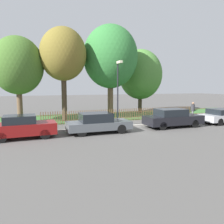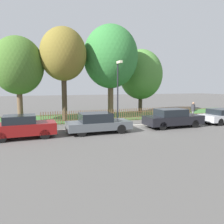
{
  "view_description": "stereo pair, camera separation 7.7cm",
  "coord_description": "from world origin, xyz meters",
  "px_view_note": "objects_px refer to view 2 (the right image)",
  "views": [
    {
      "loc": [
        -7.9,
        -15.3,
        3.19
      ],
      "look_at": [
        -2.06,
        1.02,
        1.1
      ],
      "focal_mm": 35.0,
      "sensor_mm": 36.0,
      "label": 1
    },
    {
      "loc": [
        -7.83,
        -15.33,
        3.19
      ],
      "look_at": [
        -2.06,
        1.02,
        1.1
      ],
      "focal_mm": 35.0,
      "sensor_mm": 36.0,
      "label": 2
    }
  ],
  "objects_px": {
    "tree_far_left": "(141,75)",
    "pedestrian_near_fence": "(193,110)",
    "parked_car_silver_hatchback": "(22,127)",
    "tree_nearest_kerb": "(18,66)",
    "covered_motorcycle": "(93,118)",
    "street_lamp": "(118,85)",
    "parked_car_navy_estate": "(173,118)",
    "tree_behind_motorcycle": "(63,55)",
    "parked_car_red_compact": "(223,116)",
    "parked_car_black_saloon": "(98,123)",
    "tree_mid_park": "(111,57)"
  },
  "relations": [
    {
      "from": "tree_nearest_kerb",
      "to": "street_lamp",
      "type": "height_order",
      "value": "tree_nearest_kerb"
    },
    {
      "from": "covered_motorcycle",
      "to": "tree_mid_park",
      "type": "distance_m",
      "value": 7.17
    },
    {
      "from": "covered_motorcycle",
      "to": "tree_mid_park",
      "type": "bearing_deg",
      "value": 54.14
    },
    {
      "from": "parked_car_navy_estate",
      "to": "tree_behind_motorcycle",
      "type": "height_order",
      "value": "tree_behind_motorcycle"
    },
    {
      "from": "parked_car_navy_estate",
      "to": "parked_car_black_saloon",
      "type": "bearing_deg",
      "value": -179.91
    },
    {
      "from": "parked_car_silver_hatchback",
      "to": "tree_nearest_kerb",
      "type": "distance_m",
      "value": 7.67
    },
    {
      "from": "tree_nearest_kerb",
      "to": "pedestrian_near_fence",
      "type": "relative_size",
      "value": 4.43
    },
    {
      "from": "tree_far_left",
      "to": "pedestrian_near_fence",
      "type": "bearing_deg",
      "value": -71.11
    },
    {
      "from": "tree_mid_park",
      "to": "tree_nearest_kerb",
      "type": "bearing_deg",
      "value": -177.78
    },
    {
      "from": "covered_motorcycle",
      "to": "tree_nearest_kerb",
      "type": "distance_m",
      "value": 7.92
    },
    {
      "from": "parked_car_black_saloon",
      "to": "tree_behind_motorcycle",
      "type": "bearing_deg",
      "value": 104.01
    },
    {
      "from": "covered_motorcycle",
      "to": "street_lamp",
      "type": "distance_m",
      "value": 3.37
    },
    {
      "from": "tree_mid_park",
      "to": "pedestrian_near_fence",
      "type": "xyz_separation_m",
      "value": [
        6.83,
        -4.11,
        -5.07
      ]
    },
    {
      "from": "covered_motorcycle",
      "to": "street_lamp",
      "type": "relative_size",
      "value": 0.39
    },
    {
      "from": "tree_nearest_kerb",
      "to": "tree_mid_park",
      "type": "xyz_separation_m",
      "value": [
        8.48,
        0.33,
        1.12
      ]
    },
    {
      "from": "parked_car_silver_hatchback",
      "to": "parked_car_black_saloon",
      "type": "xyz_separation_m",
      "value": [
        4.73,
        0.0,
        -0.03
      ]
    },
    {
      "from": "tree_behind_motorcycle",
      "to": "tree_far_left",
      "type": "bearing_deg",
      "value": 19.66
    },
    {
      "from": "covered_motorcycle",
      "to": "tree_nearest_kerb",
      "type": "height_order",
      "value": "tree_nearest_kerb"
    },
    {
      "from": "parked_car_black_saloon",
      "to": "pedestrian_near_fence",
      "type": "distance_m",
      "value": 10.44
    },
    {
      "from": "parked_car_black_saloon",
      "to": "parked_car_navy_estate",
      "type": "xyz_separation_m",
      "value": [
        6.02,
        0.04,
        0.02
      ]
    },
    {
      "from": "parked_car_silver_hatchback",
      "to": "tree_nearest_kerb",
      "type": "xyz_separation_m",
      "value": [
        -0.47,
        6.42,
        4.16
      ]
    },
    {
      "from": "tree_far_left",
      "to": "street_lamp",
      "type": "xyz_separation_m",
      "value": [
        -5.75,
        -7.58,
        -1.26
      ]
    },
    {
      "from": "parked_car_red_compact",
      "to": "covered_motorcycle",
      "type": "bearing_deg",
      "value": 162.83
    },
    {
      "from": "parked_car_silver_hatchback",
      "to": "parked_car_red_compact",
      "type": "bearing_deg",
      "value": -1.58
    },
    {
      "from": "tree_nearest_kerb",
      "to": "parked_car_silver_hatchback",
      "type": "bearing_deg",
      "value": -85.8
    },
    {
      "from": "parked_car_silver_hatchback",
      "to": "parked_car_black_saloon",
      "type": "bearing_deg",
      "value": -1.96
    },
    {
      "from": "parked_car_black_saloon",
      "to": "pedestrian_near_fence",
      "type": "height_order",
      "value": "pedestrian_near_fence"
    },
    {
      "from": "parked_car_silver_hatchback",
      "to": "tree_behind_motorcycle",
      "type": "xyz_separation_m",
      "value": [
        3.29,
        5.87,
        5.2
      ]
    },
    {
      "from": "parked_car_black_saloon",
      "to": "parked_car_red_compact",
      "type": "xyz_separation_m",
      "value": [
        11.08,
        0.11,
        -0.05
      ]
    },
    {
      "from": "street_lamp",
      "to": "pedestrian_near_fence",
      "type": "bearing_deg",
      "value": 7.37
    },
    {
      "from": "street_lamp",
      "to": "tree_behind_motorcycle",
      "type": "bearing_deg",
      "value": 129.88
    },
    {
      "from": "parked_car_black_saloon",
      "to": "tree_behind_motorcycle",
      "type": "relative_size",
      "value": 0.52
    },
    {
      "from": "covered_motorcycle",
      "to": "street_lamp",
      "type": "height_order",
      "value": "street_lamp"
    },
    {
      "from": "covered_motorcycle",
      "to": "street_lamp",
      "type": "bearing_deg",
      "value": -39.13
    },
    {
      "from": "tree_far_left",
      "to": "tree_mid_park",
      "type": "bearing_deg",
      "value": -151.97
    },
    {
      "from": "parked_car_black_saloon",
      "to": "covered_motorcycle",
      "type": "distance_m",
      "value": 3.0
    },
    {
      "from": "tree_nearest_kerb",
      "to": "tree_behind_motorcycle",
      "type": "xyz_separation_m",
      "value": [
        3.76,
        -0.55,
        1.04
      ]
    },
    {
      "from": "tree_far_left",
      "to": "pedestrian_near_fence",
      "type": "height_order",
      "value": "tree_far_left"
    },
    {
      "from": "parked_car_black_saloon",
      "to": "parked_car_navy_estate",
      "type": "relative_size",
      "value": 0.94
    },
    {
      "from": "parked_car_red_compact",
      "to": "tree_nearest_kerb",
      "type": "distance_m",
      "value": 17.98
    },
    {
      "from": "covered_motorcycle",
      "to": "pedestrian_near_fence",
      "type": "xyz_separation_m",
      "value": [
        9.62,
        -0.32,
        0.34
      ]
    },
    {
      "from": "tree_nearest_kerb",
      "to": "street_lamp",
      "type": "bearing_deg",
      "value": -33.33
    },
    {
      "from": "tree_nearest_kerb",
      "to": "tree_far_left",
      "type": "height_order",
      "value": "tree_far_left"
    },
    {
      "from": "parked_car_red_compact",
      "to": "covered_motorcycle",
      "type": "relative_size",
      "value": 2.02
    },
    {
      "from": "parked_car_red_compact",
      "to": "tree_behind_motorcycle",
      "type": "xyz_separation_m",
      "value": [
        -12.53,
        5.76,
        5.28
      ]
    },
    {
      "from": "parked_car_silver_hatchback",
      "to": "parked_car_navy_estate",
      "type": "height_order",
      "value": "parked_car_navy_estate"
    },
    {
      "from": "parked_car_silver_hatchback",
      "to": "street_lamp",
      "type": "xyz_separation_m",
      "value": [
        6.85,
        1.61,
        2.51
      ]
    },
    {
      "from": "tree_nearest_kerb",
      "to": "tree_mid_park",
      "type": "distance_m",
      "value": 8.56
    },
    {
      "from": "parked_car_red_compact",
      "to": "parked_car_black_saloon",
      "type": "bearing_deg",
      "value": 178.44
    },
    {
      "from": "parked_car_black_saloon",
      "to": "parked_car_red_compact",
      "type": "height_order",
      "value": "parked_car_black_saloon"
    }
  ]
}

